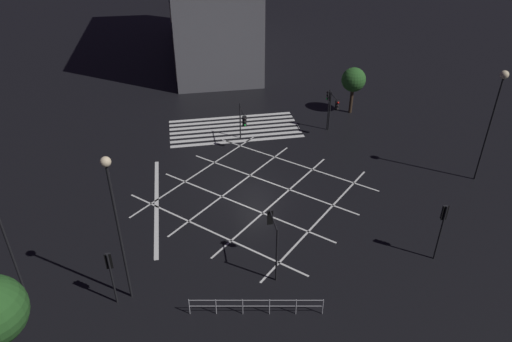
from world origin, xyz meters
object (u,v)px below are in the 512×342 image
object	(u,v)px
traffic_light_sw_cross	(334,107)
street_lamp_west	(497,100)
traffic_light_nw_cross	(442,221)
traffic_light_ne_cross	(110,268)
traffic_light_median_north	(273,231)
street_tree_far	(354,80)
traffic_light_sw_main	(328,102)
traffic_light_median_south	(243,120)
street_lamp_far	(114,204)

from	to	relation	value
traffic_light_sw_cross	street_lamp_west	size ratio (longest dim) A/B	0.43
traffic_light_nw_cross	street_lamp_west	bearing A→B (deg)	-45.08
traffic_light_ne_cross	street_lamp_west	distance (m)	28.41
traffic_light_median_north	street_tree_far	world-z (taller)	street_tree_far
traffic_light_sw_main	traffic_light_median_south	world-z (taller)	traffic_light_sw_main
street_tree_far	traffic_light_nw_cross	bearing A→B (deg)	82.62
traffic_light_median_south	street_lamp_far	world-z (taller)	street_lamp_far
traffic_light_sw_cross	traffic_light_sw_main	bearing A→B (deg)	-169.01
traffic_light_sw_cross	traffic_light_ne_cross	bearing A→B (deg)	-46.04
traffic_light_ne_cross	street_lamp_west	world-z (taller)	street_lamp_west
traffic_light_median_north	traffic_light_nw_cross	world-z (taller)	traffic_light_nw_cross
street_lamp_west	street_tree_far	world-z (taller)	street_lamp_west
traffic_light_nw_cross	traffic_light_median_north	bearing A→B (deg)	84.14
traffic_light_sw_cross	street_lamp_far	distance (m)	25.04
traffic_light_median_north	traffic_light_median_south	size ratio (longest dim) A/B	1.09
traffic_light_sw_cross	street_lamp_far	bearing A→B (deg)	-45.18
traffic_light_median_north	street_tree_far	xyz separation A→B (m)	(-12.89, -21.16, 0.77)
traffic_light_sw_cross	street_tree_far	bearing A→B (deg)	142.41
street_lamp_west	street_tree_far	xyz separation A→B (m)	(5.05, -14.29, -3.22)
traffic_light_median_north	street_lamp_far	xyz separation A→B (m)	(8.23, 0.90, 3.56)
traffic_light_nw_cross	street_lamp_west	distance (m)	11.85
traffic_light_median_south	street_tree_far	world-z (taller)	street_tree_far
traffic_light_ne_cross	street_lamp_far	world-z (taller)	street_lamp_far
traffic_light_sw_cross	street_tree_far	xyz separation A→B (m)	(-3.53, -4.58, 0.70)
traffic_light_median_south	street_lamp_far	xyz separation A→B (m)	(9.01, 16.81, 3.75)
traffic_light_sw_main	traffic_light_nw_cross	xyz separation A→B (m)	(-0.87, 18.71, -0.04)
street_lamp_west	street_tree_far	bearing A→B (deg)	-70.54
traffic_light_sw_cross	street_lamp_west	world-z (taller)	street_lamp_west
traffic_light_nw_cross	traffic_light_sw_cross	bearing A→B (deg)	2.12
traffic_light_median_north	street_tree_far	size ratio (longest dim) A/B	0.78
traffic_light_median_north	traffic_light_sw_cross	xyz separation A→B (m)	(-9.36, -16.58, 0.07)
traffic_light_sw_main	street_tree_far	world-z (taller)	street_tree_far
street_tree_far	traffic_light_sw_cross	bearing A→B (deg)	52.41
traffic_light_sw_main	traffic_light_nw_cross	world-z (taller)	traffic_light_sw_main
traffic_light_nw_cross	street_lamp_far	bearing A→B (deg)	89.60
traffic_light_nw_cross	street_tree_far	bearing A→B (deg)	-7.38
traffic_light_nw_cross	street_tree_far	world-z (taller)	street_tree_far
traffic_light_median_north	traffic_light_sw_cross	size ratio (longest dim) A/B	0.97
street_lamp_west	street_lamp_far	bearing A→B (deg)	16.55
traffic_light_sw_main	street_lamp_west	xyz separation A→B (m)	(-8.79, 10.81, 3.87)
traffic_light_ne_cross	street_lamp_west	xyz separation A→B (m)	(-26.93, -7.99, 4.28)
traffic_light_sw_main	traffic_light_median_south	bearing A→B (deg)	11.97
traffic_light_median_south	street_lamp_far	size ratio (longest dim) A/B	0.38
traffic_light_median_north	traffic_light_ne_cross	bearing A→B (deg)	97.08
street_lamp_west	street_lamp_far	world-z (taller)	street_lamp_far
traffic_light_median_north	traffic_light_sw_main	bearing A→B (deg)	-27.35
traffic_light_sw_main	street_lamp_far	size ratio (longest dim) A/B	0.45
traffic_light_median_south	traffic_light_sw_main	bearing A→B (deg)	101.97
street_lamp_west	traffic_light_sw_cross	bearing A→B (deg)	-48.54
traffic_light_sw_cross	traffic_light_median_north	bearing A→B (deg)	-29.44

